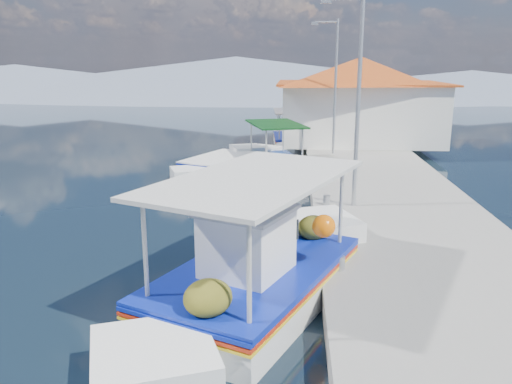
{
  "coord_description": "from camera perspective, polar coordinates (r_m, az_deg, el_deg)",
  "views": [
    {
      "loc": [
        2.82,
        -13.13,
        4.72
      ],
      "look_at": [
        1.81,
        0.27,
        1.3
      ],
      "focal_mm": 36.43,
      "sensor_mm": 36.0,
      "label": 1
    }
  ],
  "objects": [
    {
      "name": "ground",
      "position": [
        14.24,
        -7.38,
        -5.21
      ],
      "size": [
        160.0,
        160.0,
        0.0
      ],
      "primitive_type": "plane",
      "color": "black",
      "rests_on": "ground"
    },
    {
      "name": "quay",
      "position": [
        19.89,
        13.12,
        0.91
      ],
      "size": [
        5.0,
        44.0,
        0.5
      ],
      "primitive_type": "cube",
      "color": "gray",
      "rests_on": "ground"
    },
    {
      "name": "bollards",
      "position": [
        18.85,
        7.2,
        1.69
      ],
      "size": [
        0.2,
        17.2,
        0.3
      ],
      "color": "#A5A8AD",
      "rests_on": "quay"
    },
    {
      "name": "main_caique",
      "position": [
        10.38,
        -0.17,
        -9.34
      ],
      "size": [
        4.84,
        8.07,
        2.91
      ],
      "rotation": [
        0.0,
        0.0,
        0.42
      ],
      "color": "white",
      "rests_on": "ground"
    },
    {
      "name": "caique_green_canopy",
      "position": [
        22.26,
        2.19,
        2.96
      ],
      "size": [
        3.08,
        6.15,
        2.4
      ],
      "rotation": [
        0.0,
        0.0,
        -0.29
      ],
      "color": "white",
      "rests_on": "ground"
    },
    {
      "name": "caique_blue_hull",
      "position": [
        22.15,
        -4.02,
        2.76
      ],
      "size": [
        3.56,
        5.93,
        1.15
      ],
      "rotation": [
        0.0,
        0.0,
        0.41
      ],
      "color": "white",
      "rests_on": "ground"
    },
    {
      "name": "caique_far",
      "position": [
        29.25,
        3.9,
        5.77
      ],
      "size": [
        2.15,
        6.38,
        2.24
      ],
      "rotation": [
        0.0,
        0.0,
        -0.07
      ],
      "color": "white",
      "rests_on": "ground"
    },
    {
      "name": "harbor_building",
      "position": [
        28.4,
        11.32,
        10.07
      ],
      "size": [
        10.49,
        10.49,
        4.4
      ],
      "color": "white",
      "rests_on": "quay"
    },
    {
      "name": "lamp_post_near",
      "position": [
        15.25,
        10.86,
        10.76
      ],
      "size": [
        1.21,
        0.14,
        6.0
      ],
      "color": "#A5A8AD",
      "rests_on": "quay"
    },
    {
      "name": "lamp_post_far",
      "position": [
        24.21,
        8.51,
        12.06
      ],
      "size": [
        1.21,
        0.14,
        6.0
      ],
      "color": "#A5A8AD",
      "rests_on": "quay"
    },
    {
      "name": "mountain_ridge",
      "position": [
        69.29,
        7.57,
        11.93
      ],
      "size": [
        171.4,
        96.0,
        5.5
      ],
      "color": "slate",
      "rests_on": "ground"
    }
  ]
}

